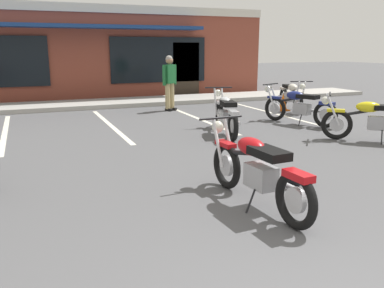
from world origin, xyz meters
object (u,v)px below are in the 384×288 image
motorcycle_red_sportbike (299,106)px  motorcycle_blue_standard (226,114)px  motorcycle_black_cruiser (373,120)px  motorcycle_cream_vintage (291,95)px  person_in_shorts_foreground (170,80)px  traffic_cone (283,102)px  motorcycle_foreground_classic (256,169)px  helmet_on_pavement (294,178)px

motorcycle_red_sportbike → motorcycle_blue_standard: 2.29m
motorcycle_black_cruiser → motorcycle_cream_vintage: bearing=76.1°
motorcycle_cream_vintage → person_in_shorts_foreground: 3.79m
person_in_shorts_foreground → traffic_cone: person_in_shorts_foreground is taller
motorcycle_red_sportbike → motorcycle_foreground_classic: bearing=-131.7°
motorcycle_foreground_classic → motorcycle_cream_vintage: same height
traffic_cone → motorcycle_black_cruiser: bearing=-100.6°
motorcycle_red_sportbike → person_in_shorts_foreground: person_in_shorts_foreground is taller
motorcycle_foreground_classic → motorcycle_black_cruiser: 4.56m
motorcycle_foreground_classic → traffic_cone: (4.86, 6.43, -0.20)m
motorcycle_foreground_classic → motorcycle_red_sportbike: size_ratio=1.05×
motorcycle_foreground_classic → person_in_shorts_foreground: 7.93m
motorcycle_blue_standard → motorcycle_red_sportbike: bearing=9.5°
motorcycle_black_cruiser → helmet_on_pavement: (-3.19, -1.73, -0.33)m
motorcycle_cream_vintage → traffic_cone: size_ratio=3.86×
motorcycle_blue_standard → motorcycle_black_cruiser: bearing=-37.5°
motorcycle_cream_vintage → motorcycle_blue_standard: bearing=-145.3°
motorcycle_foreground_classic → helmet_on_pavement: (0.85, 0.36, -0.33)m
motorcycle_red_sportbike → motorcycle_cream_vintage: (1.24, 2.04, 0.00)m
person_in_shorts_foreground → helmet_on_pavement: person_in_shorts_foreground is taller
motorcycle_black_cruiser → motorcycle_blue_standard: 3.07m
motorcycle_black_cruiser → motorcycle_cream_vintage: same height
motorcycle_black_cruiser → traffic_cone: (0.81, 4.33, -0.20)m
motorcycle_red_sportbike → motorcycle_blue_standard: bearing=-170.5°
traffic_cone → person_in_shorts_foreground: bearing=157.9°
motorcycle_blue_standard → traffic_cone: size_ratio=3.90×
motorcycle_red_sportbike → motorcycle_cream_vintage: size_ratio=0.98×
motorcycle_cream_vintage → person_in_shorts_foreground: bearing=158.7°
motorcycle_blue_standard → motorcycle_cream_vintage: (3.50, 2.42, 0.00)m
motorcycle_blue_standard → traffic_cone: 4.08m
motorcycle_black_cruiser → motorcycle_red_sportbike: bearing=94.5°
motorcycle_black_cruiser → person_in_shorts_foreground: person_in_shorts_foreground is taller
motorcycle_black_cruiser → motorcycle_cream_vintage: (1.06, 4.29, 0.00)m
motorcycle_cream_vintage → traffic_cone: (-0.25, 0.05, -0.20)m
helmet_on_pavement → motorcycle_red_sportbike: bearing=52.8°
person_in_shorts_foreground → traffic_cone: 3.58m
motorcycle_red_sportbike → person_in_shorts_foreground: (-2.26, 3.41, 0.49)m
motorcycle_foreground_classic → traffic_cone: 8.06m
motorcycle_black_cruiser → helmet_on_pavement: motorcycle_black_cruiser is taller
motorcycle_foreground_classic → motorcycle_cream_vintage: 8.17m
motorcycle_foreground_classic → motorcycle_red_sportbike: bearing=48.3°
motorcycle_cream_vintage → helmet_on_pavement: bearing=-125.3°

